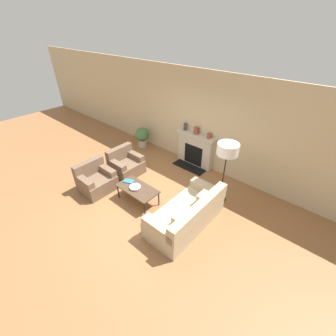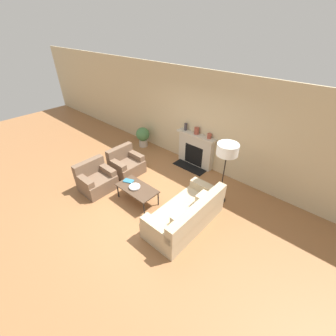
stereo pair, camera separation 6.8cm
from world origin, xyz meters
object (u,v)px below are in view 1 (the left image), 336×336
(fireplace, at_px, (195,150))
(mantel_vase_center_left, at_px, (196,131))
(armchair_far, at_px, (126,165))
(floor_lamp, at_px, (227,152))
(bowl, at_px, (135,187))
(potted_plant, at_px, (142,136))
(mantel_vase_center_right, at_px, (209,136))
(couch, at_px, (187,215))
(armchair_near, at_px, (96,180))
(book, at_px, (129,181))
(mantel_vase_left, at_px, (185,127))
(coffee_table, at_px, (137,189))

(fireplace, relative_size, mantel_vase_center_left, 6.46)
(armchair_far, distance_m, floor_lamp, 3.13)
(bowl, xyz_separation_m, potted_plant, (-2.10, 2.22, -0.05))
(mantel_vase_center_left, bearing_deg, mantel_vase_center_right, 0.00)
(fireplace, bearing_deg, armchair_far, -125.28)
(couch, bearing_deg, floor_lamp, 174.20)
(potted_plant, bearing_deg, fireplace, 6.39)
(armchair_far, bearing_deg, bowl, -119.39)
(floor_lamp, distance_m, potted_plant, 3.91)
(couch, bearing_deg, armchair_near, -77.13)
(floor_lamp, bearing_deg, fireplace, 147.70)
(bowl, distance_m, book, 0.33)
(potted_plant, bearing_deg, armchair_near, -70.66)
(floor_lamp, bearing_deg, potted_plant, 169.01)
(fireplace, distance_m, bowl, 2.47)
(mantel_vase_center_left, relative_size, potted_plant, 0.28)
(mantel_vase_left, bearing_deg, couch, -50.78)
(armchair_far, height_order, coffee_table, armchair_far)
(fireplace, bearing_deg, bowl, -91.81)
(bowl, relative_size, mantel_vase_center_right, 1.95)
(armchair_near, distance_m, potted_plant, 2.75)
(coffee_table, relative_size, mantel_vase_center_right, 7.45)
(coffee_table, relative_size, floor_lamp, 0.66)
(armchair_near, relative_size, mantel_vase_center_right, 6.02)
(armchair_near, xyz_separation_m, coffee_table, (1.23, 0.41, 0.10))
(fireplace, xyz_separation_m, bowl, (-0.08, -2.46, -0.06))
(coffee_table, bearing_deg, floor_lamp, 43.25)
(book, xyz_separation_m, potted_plant, (-1.78, 2.15, -0.03))
(couch, xyz_separation_m, floor_lamp, (0.13, 1.27, 1.13))
(armchair_far, xyz_separation_m, mantel_vase_center_right, (1.71, 1.81, 0.84))
(couch, distance_m, floor_lamp, 1.70)
(armchair_far, relative_size, mantel_vase_center_left, 4.27)
(couch, relative_size, potted_plant, 2.65)
(armchair_near, height_order, floor_lamp, floor_lamp)
(bowl, height_order, mantel_vase_center_right, mantel_vase_center_right)
(book, height_order, floor_lamp, floor_lamp)
(floor_lamp, bearing_deg, book, -143.44)
(potted_plant, bearing_deg, couch, -29.06)
(mantel_vase_left, xyz_separation_m, mantel_vase_center_right, (0.88, 0.00, -0.04))
(armchair_near, bearing_deg, mantel_vase_center_right, -30.87)
(fireplace, xyz_separation_m, mantel_vase_center_left, (-0.02, 0.01, 0.65))
(couch, distance_m, bowl, 1.50)
(couch, xyz_separation_m, bowl, (-1.47, -0.23, 0.16))
(couch, relative_size, mantel_vase_center_left, 9.31)
(mantel_vase_left, distance_m, potted_plant, 1.92)
(floor_lamp, bearing_deg, couch, -95.80)
(couch, height_order, mantel_vase_left, mantel_vase_left)
(mantel_vase_center_left, height_order, mantel_vase_center_right, mantel_vase_center_left)
(mantel_vase_left, bearing_deg, armchair_far, -114.69)
(coffee_table, bearing_deg, couch, 7.89)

